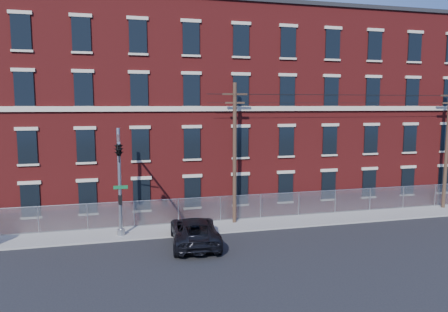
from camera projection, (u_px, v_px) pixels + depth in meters
ground at (227, 252)px, 24.64m from camera, size 140.00×140.00×0.00m
sidewalk at (361, 216)px, 32.38m from camera, size 65.00×3.00×0.12m
mill_building at (312, 109)px, 40.00m from camera, size 55.30×14.32×16.30m
chain_link_fence at (353, 200)px, 33.51m from camera, size 59.06×0.06×1.85m
traffic_signal_mast at (119, 160)px, 24.62m from camera, size 0.90×6.75×7.00m
utility_pole_near at (235, 151)px, 29.88m from camera, size 1.80×0.28×10.00m
utility_pole_mid at (447, 145)px, 34.28m from camera, size 1.80×0.28×10.00m
pickup_truck at (194, 231)px, 25.95m from camera, size 3.29×6.24×1.67m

